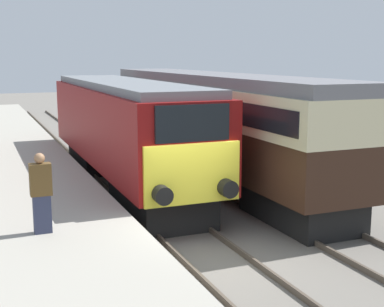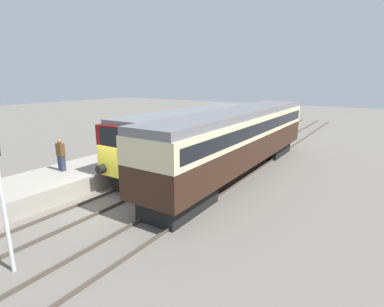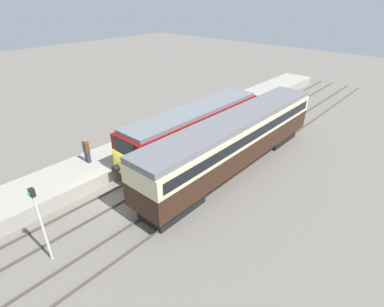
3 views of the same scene
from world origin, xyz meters
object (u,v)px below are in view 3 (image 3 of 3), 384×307
(locomotive, at_px, (195,130))
(signal_post, at_px, (40,220))
(passenger_carriage, at_px, (236,138))
(person_on_platform, at_px, (87,151))

(locomotive, relative_size, signal_post, 3.26)
(passenger_carriage, distance_m, signal_post, 12.47)
(locomotive, distance_m, signal_post, 12.20)
(locomotive, distance_m, passenger_carriage, 3.43)
(locomotive, height_order, person_on_platform, locomotive)
(locomotive, bearing_deg, passenger_carriage, 4.74)
(person_on_platform, distance_m, signal_post, 7.56)
(passenger_carriage, xyz_separation_m, signal_post, (-1.70, -12.36, -0.02))
(passenger_carriage, bearing_deg, person_on_platform, -134.97)
(locomotive, distance_m, person_on_platform, 7.65)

